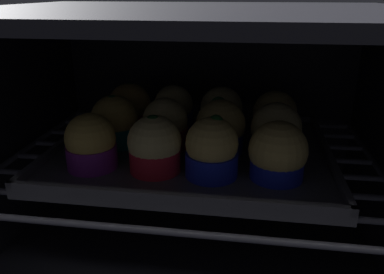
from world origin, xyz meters
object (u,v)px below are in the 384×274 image
Objects in this scene: muffin_row1_col0 at (115,123)px; muffin_row2_col3 at (274,116)px; muffin_row1_col1 at (165,125)px; muffin_row2_col1 at (174,110)px; muffin_row2_col2 at (221,112)px; muffin_row0_col2 at (212,149)px; baking_tray at (192,152)px; muffin_row0_col0 at (91,144)px; muffin_row2_col0 at (130,108)px; muffin_row0_col1 at (155,146)px; muffin_row0_col3 at (278,154)px; muffin_row1_col2 at (220,128)px; muffin_row1_col3 at (276,132)px.

muffin_row2_col3 is (24.32, 7.85, -0.37)cm from muffin_row1_col0.
muffin_row1_col0 is 1.02× the size of muffin_row1_col1.
muffin_row2_col1 is 0.99× the size of muffin_row2_col2.
muffin_row2_col1 is (7.53, 8.27, -0.12)cm from muffin_row1_col0.
baking_tray is at bearing 114.27° from muffin_row0_col2.
muffin_row2_col0 is at bearing 88.49° from muffin_row0_col0.
muffin_row1_col0 is at bearing -90.06° from muffin_row2_col0.
muffin_row0_col1 is at bearing -44.58° from muffin_row1_col0.
muffin_row2_col2 is at bearing 65.04° from baking_tray.
muffin_row2_col2 is (7.77, 7.83, -0.00)cm from muffin_row1_col1.
muffin_row0_col1 is 18.00cm from muffin_row2_col0.
muffin_row0_col3 is at bearing -26.38° from muffin_row1_col1.
muffin_row1_col2 reaches higher than baking_tray.
muffin_row0_col3 is 25.22cm from muffin_row1_col0.
muffin_row0_col1 is at bearing -114.82° from muffin_row2_col2.
muffin_row1_col0 is (-8.23, 8.11, 0.14)cm from muffin_row0_col1.
muffin_row2_col3 is (12.39, 7.90, 3.70)cm from baking_tray.
muffin_row2_col2 is (16.05, 16.19, 0.13)cm from muffin_row0_col0.
muffin_row0_col3 is at bearing -91.19° from muffin_row1_col3.
muffin_row0_col1 is 1.00× the size of muffin_row2_col2.
muffin_row1_col1 is 1.00× the size of muffin_row1_col3.
muffin_row1_col3 is (0.16, 7.70, 0.11)cm from muffin_row0_col3.
muffin_row1_col2 is 12.07cm from muffin_row2_col1.
muffin_row1_col0 is 1.06× the size of muffin_row2_col3.
baking_tray is at bearing 33.70° from muffin_row0_col0.
muffin_row2_col2 is (-8.47, 8.11, 0.07)cm from muffin_row1_col3.
muffin_row0_col0 is 1.00× the size of muffin_row0_col3.
muffin_row1_col2 is 8.11cm from muffin_row2_col2.
baking_tray is 14.90cm from muffin_row2_col0.
muffin_row2_col1 is (-4.40, 8.32, 3.95)cm from baking_tray.
muffin_row0_col0 is 0.96× the size of muffin_row1_col0.
muffin_row0_col0 is 16.20cm from muffin_row2_col0.
muffin_row0_col3 is at bearing -91.37° from muffin_row2_col3.
muffin_row1_col2 reaches higher than muffin_row2_col1.
muffin_row0_col3 is at bearing -18.27° from muffin_row1_col0.
muffin_row2_col1 is (-8.19, 16.72, -0.16)cm from muffin_row0_col2.
muffin_row2_col2 is (8.10, -0.36, 0.03)cm from muffin_row2_col1.
muffin_row0_col1 and muffin_row2_col1 have the same top height.
muffin_row0_col3 is (12.01, -7.85, 3.80)cm from baking_tray.
muffin_row0_col1 is at bearing -153.54° from muffin_row1_col3.
muffin_row0_col0 is at bearing -92.89° from muffin_row1_col0.
muffin_row1_col0 is at bearing -153.17° from muffin_row2_col2.
muffin_row0_col2 reaches higher than muffin_row1_col1.
muffin_row0_col2 is 1.03× the size of muffin_row1_col2.
muffin_row1_col1 and muffin_row1_col3 have the same top height.
muffin_row1_col0 reaches higher than muffin_row0_col0.
muffin_row2_col0 is at bearing 161.40° from muffin_row1_col3.
baking_tray is at bearing 65.32° from muffin_row0_col1.
baking_tray is at bearing -114.96° from muffin_row2_col2.
muffin_row0_col3 reaches higher than baking_tray.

